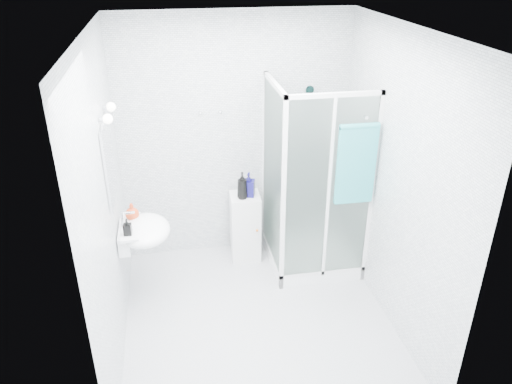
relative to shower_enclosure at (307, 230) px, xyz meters
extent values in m
cube|color=silver|center=(-0.67, -0.77, 0.85)|extent=(2.40, 2.60, 2.60)
cube|color=#BBBDC0|center=(-0.67, -0.77, -0.44)|extent=(2.40, 2.60, 0.01)
cube|color=white|center=(-0.67, -0.77, 2.15)|extent=(2.40, 2.60, 0.01)
cube|color=white|center=(0.08, 0.08, -0.39)|extent=(0.90, 0.90, 0.12)
cube|color=white|center=(-0.35, 0.08, 1.53)|extent=(0.04, 0.90, 0.04)
cube|color=white|center=(0.08, -0.35, 1.53)|extent=(0.90, 0.04, 0.04)
cube|color=white|center=(-0.35, -0.35, 0.55)|extent=(0.04, 0.04, 2.00)
cube|color=white|center=(-0.36, 0.08, 0.59)|extent=(0.02, 0.82, 1.84)
cube|color=white|center=(0.08, -0.36, 0.59)|extent=(0.82, 0.02, 1.84)
cube|color=white|center=(0.08, -0.35, 0.59)|extent=(0.03, 0.04, 1.84)
cylinder|color=silver|center=(0.08, 0.47, 0.90)|extent=(0.02, 0.02, 1.00)
cylinder|color=silver|center=(0.08, 0.44, 1.37)|extent=(0.09, 0.05, 0.09)
cylinder|color=silver|center=(0.13, 0.50, 0.60)|extent=(0.12, 0.04, 0.12)
cylinder|color=silver|center=(0.36, -0.39, 1.33)|extent=(0.03, 0.05, 0.03)
cube|color=white|center=(-1.81, -0.32, 0.30)|extent=(0.10, 0.40, 0.18)
ellipsoid|color=white|center=(-1.63, -0.32, 0.35)|extent=(0.46, 0.56, 0.20)
cube|color=white|center=(-1.75, -0.32, 0.40)|extent=(0.16, 0.50, 0.02)
cylinder|color=silver|center=(-1.81, -0.32, 0.48)|extent=(0.04, 0.04, 0.16)
cylinder|color=silver|center=(-1.76, -0.32, 0.55)|extent=(0.12, 0.02, 0.02)
cube|color=white|center=(-1.85, -0.32, 1.05)|extent=(0.02, 0.60, 0.70)
cylinder|color=silver|center=(-1.84, -0.48, 1.47)|extent=(0.05, 0.04, 0.04)
sphere|color=white|center=(-1.80, -0.48, 1.47)|extent=(0.08, 0.08, 0.08)
cylinder|color=silver|center=(-1.84, -0.16, 1.47)|extent=(0.05, 0.04, 0.04)
sphere|color=white|center=(-1.80, -0.16, 1.47)|extent=(0.08, 0.08, 0.08)
cylinder|color=silver|center=(-1.02, 0.50, 1.17)|extent=(0.02, 0.04, 0.02)
sphere|color=silver|center=(-1.02, 0.48, 1.17)|extent=(0.03, 0.03, 0.03)
cylinder|color=silver|center=(-0.82, 0.50, 1.17)|extent=(0.02, 0.04, 0.02)
sphere|color=silver|center=(-0.82, 0.48, 1.17)|extent=(0.03, 0.03, 0.03)
cube|color=white|center=(-0.61, 0.29, -0.07)|extent=(0.33, 0.33, 0.76)
cube|color=white|center=(-0.61, 0.14, -0.07)|extent=(0.28, 0.02, 0.64)
sphere|color=orange|center=(-0.51, 0.13, -0.03)|extent=(0.03, 0.03, 0.03)
cube|color=teal|center=(0.31, -0.40, 0.88)|extent=(0.36, 0.04, 0.75)
cylinder|color=teal|center=(0.31, -0.40, 1.26)|extent=(0.36, 0.05, 0.05)
imported|color=black|center=(-0.64, 0.24, 0.45)|extent=(0.13, 0.13, 0.29)
imported|color=#100D52|center=(-0.57, 0.29, 0.44)|extent=(0.15, 0.15, 0.26)
imported|color=#BC3816|center=(-1.73, -0.20, 0.50)|extent=(0.16, 0.16, 0.16)
imported|color=black|center=(-1.76, -0.47, 0.49)|extent=(0.07, 0.08, 0.15)
camera|label=1|loc=(-1.33, -4.33, 2.70)|focal=35.00mm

